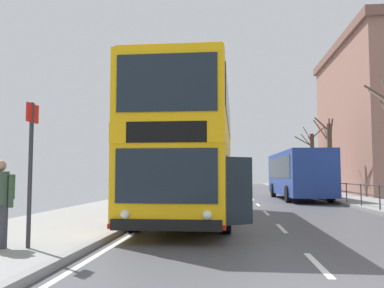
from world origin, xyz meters
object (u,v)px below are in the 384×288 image
background_bus_far_lane (298,174)px  bus_stop_sign_near (31,158)px  double_decker_bus_main (192,152)px  bare_tree_far_02 (329,155)px  pedestrian_with_backpack (0,197)px  bare_tree_far_00 (312,160)px

background_bus_far_lane → bus_stop_sign_near: 20.68m
background_bus_far_lane → bus_stop_sign_near: (-8.09, -19.03, 0.21)m
double_decker_bus_main → bus_stop_sign_near: (-2.49, -6.48, -0.49)m
double_decker_bus_main → background_bus_far_lane: (5.59, 12.56, -0.70)m
background_bus_far_lane → bare_tree_far_02: 5.09m
bare_tree_far_02 → pedestrian_with_backpack: bearing=-116.6°
bus_stop_sign_near → background_bus_far_lane: bearing=67.0°
bare_tree_far_00 → bare_tree_far_02: bare_tree_far_00 is taller
bus_stop_sign_near → bare_tree_far_00: size_ratio=0.44×
double_decker_bus_main → pedestrian_with_backpack: size_ratio=6.56×
double_decker_bus_main → bare_tree_far_02: 18.57m
background_bus_far_lane → pedestrian_with_backpack: background_bus_far_lane is taller
background_bus_far_lane → pedestrian_with_backpack: 20.96m
pedestrian_with_backpack → bus_stop_sign_near: 0.91m
pedestrian_with_backpack → bare_tree_far_02: size_ratio=0.29×
bare_tree_far_00 → background_bus_far_lane: bearing=-104.7°
double_decker_bus_main → bare_tree_far_02: size_ratio=1.92×
bus_stop_sign_near → double_decker_bus_main: bearing=68.9°
bus_stop_sign_near → bare_tree_far_02: bearing=64.4°
bus_stop_sign_near → bare_tree_far_02: size_ratio=0.49×
double_decker_bus_main → bare_tree_far_00: bearing=70.7°
background_bus_far_lane → double_decker_bus_main: bearing=-114.0°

